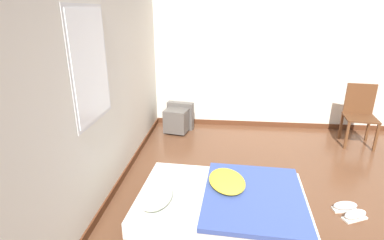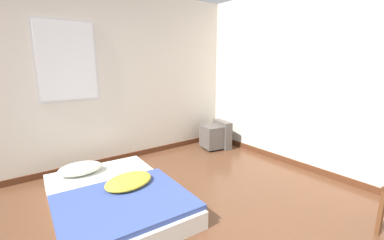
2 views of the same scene
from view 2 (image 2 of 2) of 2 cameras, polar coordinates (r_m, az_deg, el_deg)
The scene contains 4 objects.
wall_back at distance 3.90m, azimuth -27.75°, elevation 7.53°, with size 8.07×0.08×2.60m.
wall_right at distance 3.76m, azimuth 31.84°, elevation 6.89°, with size 0.08×7.28×2.60m.
mattress_bed at distance 3.02m, azimuth -16.84°, elevation -15.92°, with size 1.32×1.84×0.33m.
crt_tv at distance 4.72m, azimuth 5.32°, elevation -3.44°, with size 0.52×0.51×0.50m.
Camera 2 is at (-0.63, -1.38, 1.54)m, focal length 24.00 mm.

